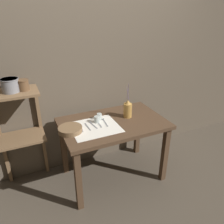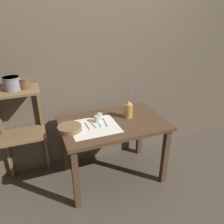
% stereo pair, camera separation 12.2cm
% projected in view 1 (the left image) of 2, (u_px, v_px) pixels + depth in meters
% --- Properties ---
extents(ground_plane, '(12.00, 12.00, 0.00)m').
position_uv_depth(ground_plane, '(113.00, 175.00, 2.69)').
color(ground_plane, brown).
extents(stone_wall_back, '(7.00, 0.06, 2.40)m').
position_uv_depth(stone_wall_back, '(96.00, 70.00, 2.57)').
color(stone_wall_back, brown).
rests_on(stone_wall_back, ground_plane).
extents(wooden_table, '(1.14, 0.73, 0.74)m').
position_uv_depth(wooden_table, '(113.00, 130.00, 2.42)').
color(wooden_table, '#4C3523').
rests_on(wooden_table, ground_plane).
extents(wooden_shelf_unit, '(0.46, 0.34, 1.14)m').
position_uv_depth(wooden_shelf_unit, '(19.00, 122.00, 2.25)').
color(wooden_shelf_unit, brown).
rests_on(wooden_shelf_unit, ground_plane).
extents(linen_cloth, '(0.49, 0.43, 0.00)m').
position_uv_depth(linen_cloth, '(95.00, 127.00, 2.26)').
color(linen_cloth, white).
rests_on(linen_cloth, wooden_table).
extents(pitcher_with_flowers, '(0.09, 0.09, 0.40)m').
position_uv_depth(pitcher_with_flowers, '(128.00, 109.00, 2.44)').
color(pitcher_with_flowers, '#B7843D').
rests_on(pitcher_with_flowers, wooden_table).
extents(wooden_bowl, '(0.24, 0.24, 0.05)m').
position_uv_depth(wooden_bowl, '(70.00, 129.00, 2.17)').
color(wooden_bowl, brown).
rests_on(wooden_bowl, wooden_table).
extents(glass_tumbler_near, '(0.06, 0.06, 0.07)m').
position_uv_depth(glass_tumbler_near, '(97.00, 119.00, 2.34)').
color(glass_tumbler_near, '#B7C1BC').
rests_on(glass_tumbler_near, wooden_table).
extents(glass_tumbler_far, '(0.06, 0.06, 0.07)m').
position_uv_depth(glass_tumbler_far, '(99.00, 116.00, 2.41)').
color(glass_tumbler_far, '#B7C1BC').
rests_on(glass_tumbler_far, wooden_table).
extents(fork_inner, '(0.03, 0.17, 0.00)m').
position_uv_depth(fork_inner, '(82.00, 128.00, 2.24)').
color(fork_inner, gray).
rests_on(fork_inner, wooden_table).
extents(knife_center, '(0.02, 0.17, 0.00)m').
position_uv_depth(knife_center, '(88.00, 127.00, 2.27)').
color(knife_center, gray).
rests_on(knife_center, wooden_table).
extents(spoon_inner, '(0.04, 0.18, 0.02)m').
position_uv_depth(spoon_inner, '(91.00, 123.00, 2.34)').
color(spoon_inner, gray).
rests_on(spoon_inner, wooden_table).
extents(fork_outer, '(0.03, 0.17, 0.00)m').
position_uv_depth(fork_outer, '(99.00, 124.00, 2.32)').
color(fork_outer, gray).
rests_on(fork_outer, wooden_table).
extents(spoon_outer, '(0.04, 0.18, 0.02)m').
position_uv_depth(spoon_outer, '(104.00, 121.00, 2.39)').
color(spoon_outer, gray).
rests_on(spoon_outer, wooden_table).
extents(metal_pot_large, '(0.17, 0.17, 0.13)m').
position_uv_depth(metal_pot_large, '(10.00, 85.00, 2.03)').
color(metal_pot_large, gray).
rests_on(metal_pot_large, wooden_shelf_unit).
extents(metal_pot_small, '(0.11, 0.11, 0.10)m').
position_uv_depth(metal_pot_small, '(23.00, 85.00, 2.08)').
color(metal_pot_small, brown).
rests_on(metal_pot_small, wooden_shelf_unit).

